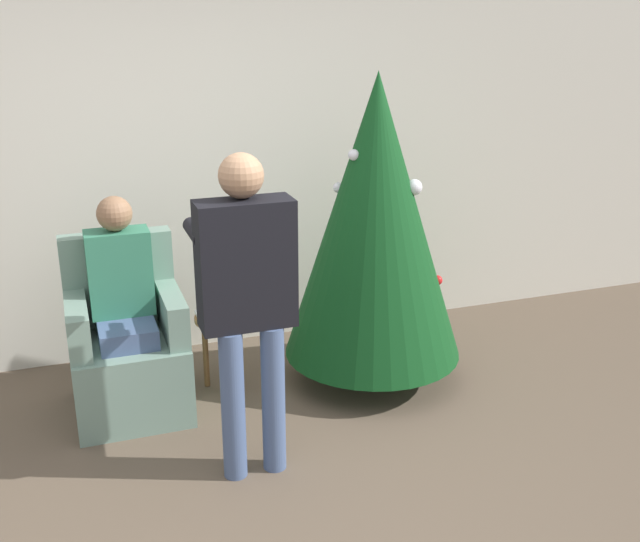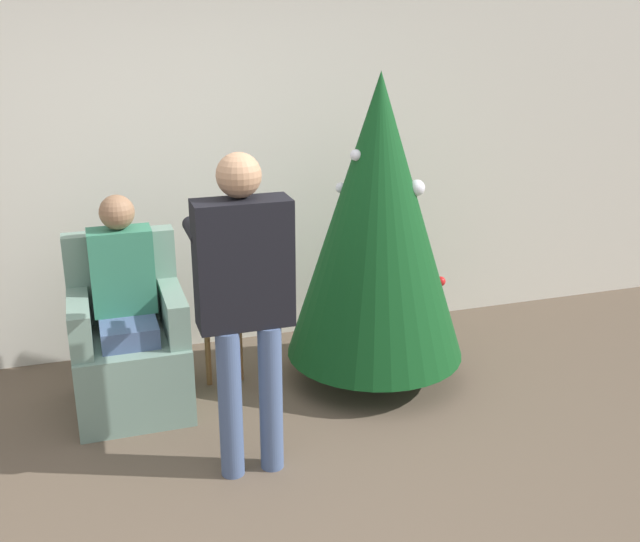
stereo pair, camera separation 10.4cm
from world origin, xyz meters
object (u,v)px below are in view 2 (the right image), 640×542
object	(u,v)px
christmas_tree	(377,220)
person_standing	(244,288)
armchair	(130,348)
side_stool	(225,329)
person_seated	(125,295)

from	to	relation	value
christmas_tree	person_standing	distance (m)	1.23
armchair	christmas_tree	bearing A→B (deg)	-4.83
armchair	side_stool	world-z (taller)	armchair
person_seated	person_standing	distance (m)	1.02
christmas_tree	person_seated	bearing A→B (deg)	176.20
person_seated	side_stool	distance (m)	0.67
person_standing	side_stool	xyz separation A→B (m)	(0.05, 0.90, -0.60)
person_standing	side_stool	bearing A→B (deg)	86.66
christmas_tree	person_seated	xyz separation A→B (m)	(-1.52, 0.10, -0.35)
person_seated	person_standing	xyz separation A→B (m)	(0.53, -0.83, 0.28)
christmas_tree	person_standing	xyz separation A→B (m)	(-0.99, -0.73, -0.07)
christmas_tree	side_stool	world-z (taller)	christmas_tree
christmas_tree	person_seated	distance (m)	1.56
christmas_tree	person_standing	bearing A→B (deg)	-143.60
person_seated	person_standing	world-z (taller)	person_standing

